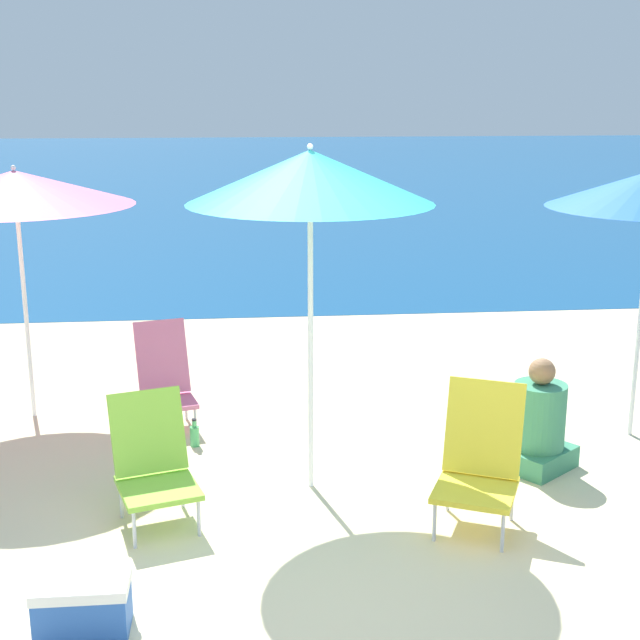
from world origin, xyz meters
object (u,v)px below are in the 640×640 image
at_px(person_seated_far, 538,426).
at_px(water_bottle, 195,435).
at_px(beach_chair_yellow, 480,457).
at_px(beach_umbrella_pink, 15,188).
at_px(beach_umbrella_teal, 310,177).
at_px(cooler_box, 83,606).
at_px(beach_chair_pink, 165,376).
at_px(beach_chair_lime, 153,460).

height_order(person_seated_far, water_bottle, person_seated_far).
height_order(beach_chair_yellow, water_bottle, beach_chair_yellow).
distance_m(beach_umbrella_pink, water_bottle, 2.44).
bearing_deg(beach_umbrella_teal, cooler_box, -129.14).
height_order(person_seated_far, cooler_box, person_seated_far).
height_order(beach_umbrella_teal, beach_chair_yellow, beach_umbrella_teal).
distance_m(beach_chair_yellow, water_bottle, 2.37).
xyz_separation_m(beach_umbrella_teal, beach_umbrella_pink, (-2.23, 1.60, -0.22)).
bearing_deg(cooler_box, beach_chair_pink, 85.71).
bearing_deg(beach_umbrella_teal, beach_umbrella_pink, 144.38).
bearing_deg(beach_umbrella_teal, beach_chair_yellow, -31.25).
height_order(beach_chair_pink, person_seated_far, beach_chair_pink).
relative_size(beach_umbrella_teal, beach_umbrella_pink, 1.12).
height_order(beach_umbrella_teal, beach_umbrella_pink, beach_umbrella_teal).
bearing_deg(beach_chair_yellow, cooler_box, -132.47).
height_order(beach_umbrella_pink, beach_chair_yellow, beach_umbrella_pink).
height_order(beach_umbrella_pink, water_bottle, beach_umbrella_pink).
relative_size(beach_chair_pink, person_seated_far, 1.02).
distance_m(beach_umbrella_pink, person_seated_far, 4.46).
distance_m(beach_chair_pink, beach_chair_lime, 1.67).
xyz_separation_m(beach_chair_yellow, person_seated_far, (0.65, 0.78, -0.12)).
bearing_deg(beach_umbrella_teal, water_bottle, 136.35).
distance_m(beach_umbrella_teal, beach_umbrella_pink, 2.75).
xyz_separation_m(beach_umbrella_pink, beach_chair_lime, (1.18, -1.98, -1.52)).
bearing_deg(beach_chair_lime, person_seated_far, -5.74).
bearing_deg(beach_chair_pink, water_bottle, -77.86).
xyz_separation_m(beach_chair_lime, person_seated_far, (2.72, 0.54, -0.08)).
bearing_deg(beach_umbrella_teal, beach_chair_pink, 130.32).
height_order(beach_chair_pink, beach_chair_lime, beach_chair_pink).
distance_m(beach_umbrella_pink, beach_chair_yellow, 4.21).
bearing_deg(person_seated_far, water_bottle, -142.28).
xyz_separation_m(beach_chair_pink, cooler_box, (-0.22, -2.89, -0.27)).
height_order(beach_chair_yellow, person_seated_far, beach_chair_yellow).
relative_size(beach_umbrella_teal, cooler_box, 4.93).
bearing_deg(beach_chair_lime, beach_chair_yellow, -23.50).
height_order(beach_chair_pink, cooler_box, beach_chair_pink).
relative_size(person_seated_far, cooler_box, 1.74).
distance_m(beach_chair_pink, cooler_box, 2.92).
bearing_deg(water_bottle, person_seated_far, -14.39).
bearing_deg(cooler_box, beach_umbrella_teal, 50.86).
relative_size(beach_chair_yellow, water_bottle, 3.99).
distance_m(beach_chair_pink, beach_chair_yellow, 2.85).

